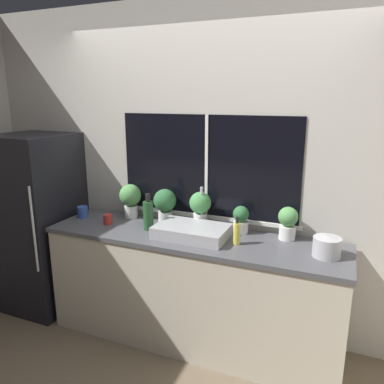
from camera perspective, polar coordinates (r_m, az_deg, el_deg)
ground_plane at (r=3.13m, az=-2.31°, el=-24.21°), size 14.00×14.00×0.00m
wall_back at (r=3.10m, az=2.47°, el=3.17°), size 8.00×0.09×2.70m
wall_left at (r=4.93m, az=-17.93°, el=6.68°), size 0.06×7.00×2.70m
counter at (r=3.09m, az=-0.08°, el=-14.55°), size 2.34×0.60×0.91m
refrigerator at (r=3.79m, az=-22.00°, el=-4.18°), size 0.64×0.74×1.63m
sink at (r=2.87m, az=-0.02°, el=-5.95°), size 0.55×0.40×0.35m
potted_plant_far_left at (r=3.33m, az=-9.37°, el=-0.91°), size 0.19×0.19×0.30m
potted_plant_left at (r=3.17m, az=-4.15°, el=-1.67°), size 0.19×0.19×0.29m
potted_plant_center at (r=3.04m, az=1.27°, el=-2.20°), size 0.18×0.18×0.30m
potted_plant_right at (r=2.96m, az=7.45°, el=-4.13°), size 0.13×0.13×0.22m
potted_plant_far_right at (r=2.88m, az=14.39°, el=-4.45°), size 0.15×0.15×0.25m
soap_bottle at (r=2.74m, az=6.84°, el=-6.22°), size 0.05×0.05×0.21m
bottle_tall at (r=3.02m, az=-6.67°, el=-3.45°), size 0.08×0.08×0.30m
mug_blue at (r=3.45m, az=-16.33°, el=-2.94°), size 0.09×0.09×0.10m
mug_red at (r=3.23m, az=-12.71°, el=-4.07°), size 0.07×0.07×0.08m
kettle at (r=2.68m, az=19.86°, el=-7.79°), size 0.19×0.19×0.15m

